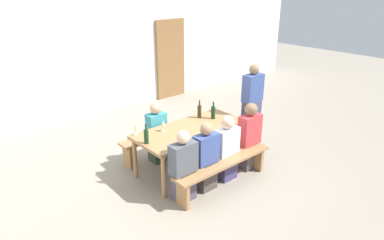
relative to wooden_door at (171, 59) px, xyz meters
name	(u,v)px	position (x,y,z in m)	size (l,w,h in m)	color
ground_plane	(192,168)	(-2.18, -3.41, -1.05)	(24.00, 24.00, 0.00)	gray
back_wall	(91,48)	(-2.18, 0.14, 0.55)	(14.00, 0.20, 3.20)	silver
wooden_door	(171,59)	(0.00, 0.00, 0.00)	(0.90, 0.06, 2.10)	olive
tasting_table	(192,133)	(-2.18, -3.41, -0.38)	(1.93, 0.90, 0.75)	#9E7247
bench_near	(224,167)	(-2.18, -4.16, -0.70)	(1.83, 0.30, 0.45)	#9E7247
bench_far	(166,136)	(-2.18, -2.66, -0.70)	(1.83, 0.30, 0.45)	#9E7247
wine_bottle_0	(146,136)	(-3.06, -3.39, -0.18)	(0.07, 0.07, 0.31)	#143319
wine_bottle_1	(213,112)	(-1.61, -3.32, -0.18)	(0.08, 0.08, 0.31)	#143319
wine_bottle_2	(199,111)	(-1.76, -3.13, -0.18)	(0.07, 0.07, 0.32)	#332814
wine_glass_0	(136,127)	(-3.01, -3.02, -0.17)	(0.06, 0.06, 0.19)	silver
wine_glass_1	(163,124)	(-2.60, -3.19, -0.17)	(0.08, 0.08, 0.18)	silver
seated_guest_near_0	(183,168)	(-2.86, -4.01, -0.53)	(0.41, 0.24, 1.10)	#4D4457
seated_guest_near_1	(206,158)	(-2.42, -4.01, -0.53)	(0.39, 0.24, 1.10)	#49403D
seated_guest_near_2	(227,149)	(-1.96, -4.01, -0.53)	(0.40, 0.24, 1.09)	#3F3765
seated_guest_near_3	(249,138)	(-1.42, -4.01, -0.49)	(0.40, 0.24, 1.18)	#584B4E
seated_guest_far_0	(157,134)	(-2.48, -2.81, -0.52)	(0.33, 0.24, 1.11)	#364636
standing_host	(251,110)	(-0.84, -3.55, -0.26)	(0.39, 0.24, 1.65)	#3F4564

